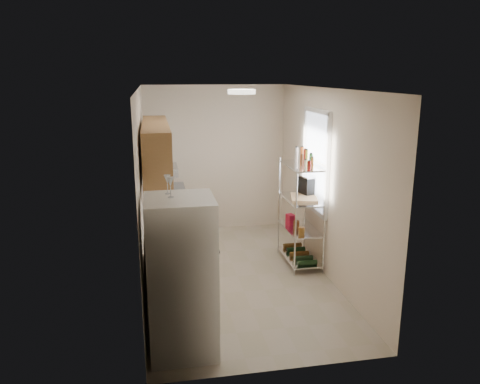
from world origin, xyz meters
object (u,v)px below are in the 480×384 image
at_px(cutting_board, 304,198).
at_px(espresso_machine, 307,186).
at_px(refrigerator, 182,277).
at_px(rice_cooker, 165,207).
at_px(frying_pan_large, 161,207).

height_order(cutting_board, espresso_machine, espresso_machine).
xyz_separation_m(cutting_board, espresso_machine, (0.10, 0.18, 0.13)).
bearing_deg(refrigerator, espresso_machine, 46.60).
relative_size(refrigerator, rice_cooker, 6.20).
distance_m(rice_cooker, cutting_board, 2.00).
distance_m(rice_cooker, frying_pan_large, 0.33).
relative_size(refrigerator, cutting_board, 3.39).
bearing_deg(espresso_machine, cutting_board, -134.78).
height_order(refrigerator, frying_pan_large, refrigerator).
bearing_deg(refrigerator, rice_cooker, 92.77).
relative_size(rice_cooker, espresso_machine, 0.87).
xyz_separation_m(frying_pan_large, cutting_board, (2.06, -0.28, 0.11)).
relative_size(refrigerator, frying_pan_large, 6.48).
relative_size(frying_pan_large, espresso_machine, 0.83).
height_order(rice_cooker, cutting_board, rice_cooker).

